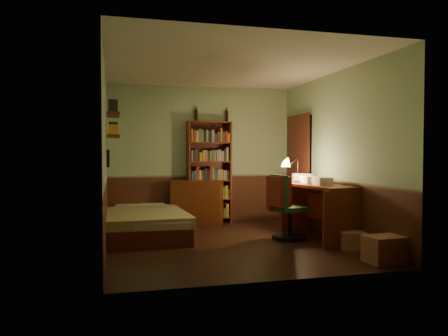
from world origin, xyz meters
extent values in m
cube|color=black|center=(0.00, 0.00, -0.01)|extent=(3.50, 4.00, 0.02)
cube|color=silver|center=(0.00, 0.00, 2.61)|extent=(3.50, 4.00, 0.02)
cube|color=#9AB990|center=(0.00, 2.01, 1.30)|extent=(3.50, 0.02, 2.60)
cube|color=#9AB990|center=(-1.76, 0.00, 1.30)|extent=(0.02, 4.00, 2.60)
cube|color=#9AB990|center=(1.76, 0.00, 1.30)|extent=(0.02, 4.00, 2.60)
cube|color=#9AB990|center=(0.00, -2.01, 1.30)|extent=(3.50, 0.02, 2.60)
cube|color=black|center=(1.72, 1.30, 1.00)|extent=(0.06, 0.90, 2.00)
cube|color=#451B12|center=(1.69, 1.30, 1.00)|extent=(0.02, 0.98, 2.08)
cube|color=olive|center=(-1.17, 0.97, 0.34)|extent=(1.23, 2.28, 0.68)
cube|color=#5B2711|center=(-0.13, 1.77, 0.41)|extent=(1.03, 0.77, 0.82)
cube|color=#B2B2B7|center=(0.02, 1.89, 0.89)|extent=(0.27, 0.23, 0.13)
cube|color=#5B2711|center=(0.12, 1.85, 0.96)|extent=(0.84, 0.30, 1.93)
cylinder|color=black|center=(-0.11, 1.96, 2.04)|extent=(0.08, 0.08, 0.23)
cylinder|color=black|center=(0.49, 1.96, 2.04)|extent=(0.07, 0.07, 0.22)
cube|color=#5B2711|center=(1.44, 0.01, 0.42)|extent=(0.86, 1.65, 0.84)
cube|color=silver|center=(1.45, 0.59, 0.91)|extent=(0.28, 0.36, 0.14)
cone|color=black|center=(1.32, 0.46, 1.15)|extent=(0.22, 0.22, 0.61)
cube|color=#255428|center=(0.98, 0.01, 0.52)|extent=(0.60, 0.55, 1.04)
cube|color=maroon|center=(0.72, 0.05, 1.26)|extent=(0.32, 0.43, 0.45)
cube|color=#5B2711|center=(-1.64, 1.10, 1.60)|extent=(0.20, 0.90, 0.03)
cube|color=#5B2711|center=(-1.64, 1.10, 1.95)|extent=(0.20, 0.90, 0.03)
cube|color=black|center=(-1.72, 0.60, 1.25)|extent=(0.04, 0.32, 0.26)
cube|color=#97694A|center=(1.53, -1.62, 0.16)|extent=(0.45, 0.37, 0.33)
cube|color=#97694A|center=(1.56, -0.86, 0.12)|extent=(0.41, 0.37, 0.24)
camera|label=1|loc=(-1.65, -6.22, 1.33)|focal=35.00mm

